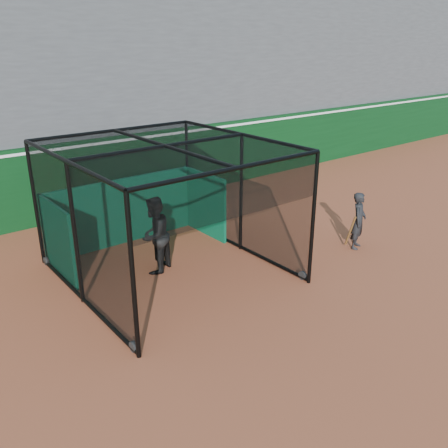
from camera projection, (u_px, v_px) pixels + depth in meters
ground at (277, 312)px, 10.26m from camera, size 120.00×120.00×0.00m
outfield_wall at (102, 173)px, 16.00m from camera, size 50.00×0.50×2.50m
grandstand at (50, 69)px, 17.59m from camera, size 50.00×7.85×8.95m
batting_cage at (168, 212)px, 11.44m from camera, size 4.73×5.21×3.23m
batter at (155, 235)px, 11.72m from camera, size 1.20×1.12×1.96m
on_deck_player at (358, 221)px, 13.15m from camera, size 0.70×0.61×1.62m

